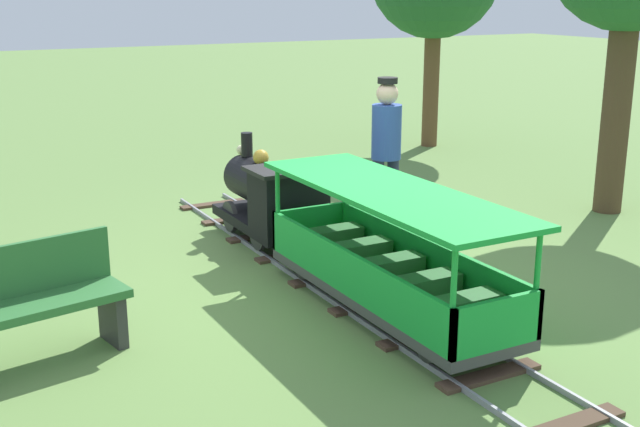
# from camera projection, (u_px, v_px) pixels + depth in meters

# --- Properties ---
(ground_plane) EXTENTS (60.00, 60.00, 0.00)m
(ground_plane) POSITION_uv_depth(u_px,v_px,m) (329.00, 278.00, 7.15)
(ground_plane) COLOR #608442
(track) EXTENTS (0.78, 6.40, 0.04)m
(track) POSITION_uv_depth(u_px,v_px,m) (331.00, 277.00, 7.11)
(track) COLOR gray
(track) RESTS_ON ground_plane
(locomotive) EXTENTS (0.74, 1.45, 0.99)m
(locomotive) POSITION_uv_depth(u_px,v_px,m) (272.00, 196.00, 8.00)
(locomotive) COLOR black
(locomotive) RESTS_ON ground_plane
(passenger_car) EXTENTS (0.84, 2.70, 0.97)m
(passenger_car) POSITION_uv_depth(u_px,v_px,m) (388.00, 263.00, 6.24)
(passenger_car) COLOR #3F3F3F
(passenger_car) RESTS_ON ground_plane
(conductor_person) EXTENTS (0.30, 0.30, 1.62)m
(conductor_person) POSITION_uv_depth(u_px,v_px,m) (386.00, 144.00, 8.16)
(conductor_person) COLOR #282D47
(conductor_person) RESTS_ON ground_plane
(park_bench) EXTENTS (1.35, 0.64, 0.82)m
(park_bench) POSITION_uv_depth(u_px,v_px,m) (28.00, 305.00, 5.42)
(park_bench) COLOR #2D6B33
(park_bench) RESTS_ON ground_plane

